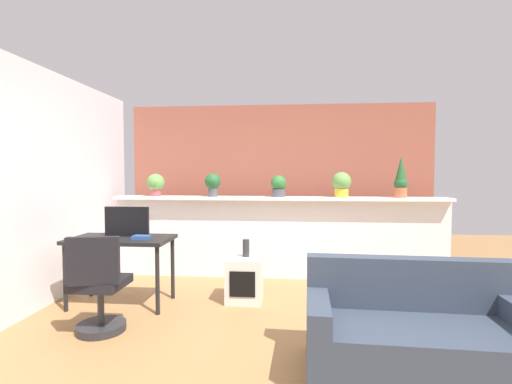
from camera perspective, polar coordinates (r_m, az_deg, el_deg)
name	(u,v)px	position (r m, az deg, el deg)	size (l,w,h in m)	color
ground_plane	(270,340)	(3.50, 2.19, -21.74)	(12.00, 12.00, 0.00)	#9E7042
divider_wall	(278,238)	(5.26, 3.34, -7.10)	(4.59, 0.16, 1.09)	white
plant_shelf	(278,198)	(5.15, 3.34, -0.97)	(4.59, 0.34, 0.04)	white
brick_wall_behind	(279,187)	(5.78, 3.55, 0.83)	(4.59, 0.10, 2.50)	#9E5442
side_wall_left	(24,189)	(4.49, -31.94, 0.44)	(0.12, 4.40, 2.60)	white
potted_plant_0	(156,184)	(5.48, -15.09, 1.23)	(0.25, 0.25, 0.32)	#B7474C
potted_plant_1	(213,183)	(5.23, -6.63, 1.34)	(0.22, 0.22, 0.32)	#4C4C51
potted_plant_2	(279,186)	(5.13, 3.47, 0.94)	(0.22, 0.22, 0.30)	#4C4C51
potted_plant_3	(341,184)	(5.21, 12.94, 1.25)	(0.26, 0.26, 0.34)	gold
potted_plant_4	(401,179)	(5.32, 21.27, 1.90)	(0.17, 0.17, 0.55)	#C66B42
desk	(121,245)	(4.41, -19.94, -7.64)	(1.10, 0.60, 0.75)	black
tv_monitor	(127,222)	(4.43, -19.13, -4.29)	(0.50, 0.04, 0.33)	black
office_chair	(99,292)	(3.77, -22.94, -13.84)	(0.48, 0.48, 0.91)	#262628
side_cube_shelf	(244,279)	(4.36, -1.77, -13.18)	(0.40, 0.41, 0.50)	silver
vase_on_shelf	(246,248)	(4.32, -1.53, -8.56)	(0.08, 0.08, 0.20)	#2D2D33
book_on_desk	(141,237)	(4.23, -17.12, -6.62)	(0.18, 0.14, 0.04)	#2D4C8C
couch	(416,337)	(3.10, 23.28, -19.65)	(1.59, 0.83, 0.80)	#333D4C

